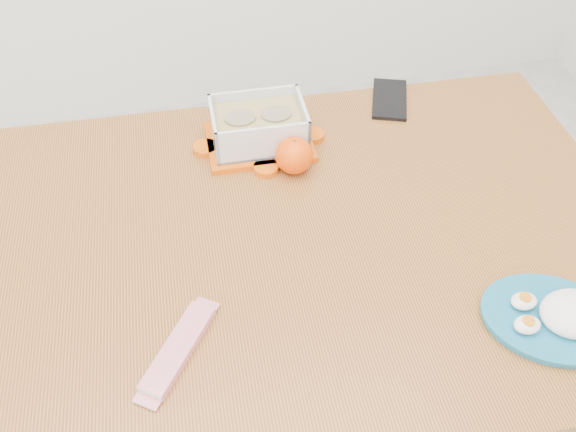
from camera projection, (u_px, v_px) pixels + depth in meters
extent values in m
cube|color=#A2612E|center=(288.00, 245.00, 1.24)|extent=(1.40, 0.95, 0.04)
cylinder|color=#622D18|center=(29.00, 263.00, 1.70)|extent=(0.06, 0.06, 0.71)
cylinder|color=#622D18|center=(474.00, 202.00, 1.86)|extent=(0.06, 0.06, 0.71)
cube|color=#E15406|center=(259.00, 142.00, 1.42)|extent=(0.23, 0.18, 0.01)
cube|color=silver|center=(259.00, 124.00, 1.39)|extent=(0.20, 0.15, 0.08)
cube|color=#A18B50|center=(259.00, 127.00, 1.39)|extent=(0.19, 0.14, 0.05)
cylinder|color=#928B5F|center=(240.00, 122.00, 1.37)|extent=(0.07, 0.07, 0.02)
cylinder|color=#928B5F|center=(276.00, 118.00, 1.38)|extent=(0.07, 0.07, 0.02)
sphere|color=#FF4405|center=(294.00, 156.00, 1.34)|extent=(0.08, 0.08, 0.08)
cylinder|color=#19688B|center=(551.00, 319.00, 1.08)|extent=(0.31, 0.31, 0.01)
ellipsoid|color=white|center=(576.00, 310.00, 1.06)|extent=(0.15, 0.14, 0.05)
ellipsoid|color=white|center=(524.00, 301.00, 1.09)|extent=(0.06, 0.05, 0.02)
ellipsoid|color=white|center=(527.00, 325.00, 1.05)|extent=(0.06, 0.05, 0.02)
cube|color=red|center=(179.00, 349.00, 1.04)|extent=(0.14, 0.17, 0.02)
cube|color=black|center=(390.00, 99.00, 1.54)|extent=(0.13, 0.18, 0.01)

